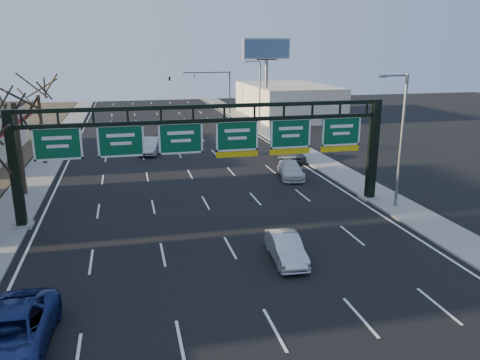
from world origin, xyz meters
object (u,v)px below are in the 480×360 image
object	(u,v)px
car_blue_suv	(8,336)
car_white_wagon	(291,170)
car_silver_sedan	(286,248)
sign_gantry	(212,144)

from	to	relation	value
car_blue_suv	car_white_wagon	bearing A→B (deg)	51.75
car_blue_suv	car_silver_sedan	size ratio (longest dim) A/B	1.45
sign_gantry	car_blue_suv	bearing A→B (deg)	-126.26
car_blue_suv	car_white_wagon	world-z (taller)	car_blue_suv
car_silver_sedan	car_white_wagon	bearing A→B (deg)	73.36
car_silver_sedan	car_white_wagon	world-z (taller)	car_silver_sedan
car_blue_suv	car_silver_sedan	world-z (taller)	car_blue_suv
sign_gantry	car_silver_sedan	xyz separation A→B (m)	(2.29, -8.23, -3.96)
sign_gantry	car_white_wagon	distance (m)	11.33
sign_gantry	car_blue_suv	distance (m)	16.97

